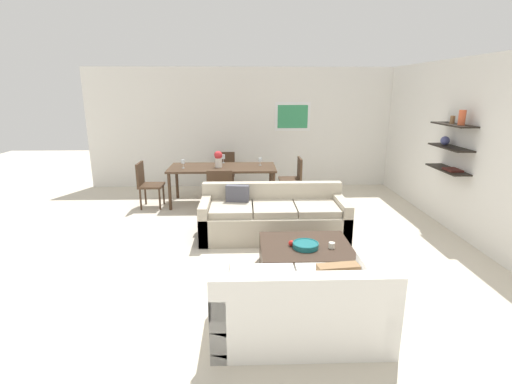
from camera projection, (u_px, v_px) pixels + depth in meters
ground_plane at (268, 244)px, 5.61m from camera, size 18.00×18.00×0.00m
back_wall_unit at (272, 128)px, 8.66m from camera, size 8.40×0.09×2.70m
right_wall_shelf_unit at (459, 147)px, 5.92m from camera, size 0.34×8.20×2.70m
sofa_beige at (273, 218)px, 5.85m from camera, size 2.23×0.90×0.78m
loveseat_white at (300, 306)px, 3.49m from camera, size 1.59×0.90×0.78m
coffee_table at (305, 259)px, 4.67m from camera, size 1.11×0.93×0.38m
decorative_bowl at (306, 245)px, 4.53m from camera, size 0.32×0.32×0.07m
candle_jar at (332, 245)px, 4.53m from camera, size 0.08×0.08×0.07m
apple_on_coffee_table at (291, 243)px, 4.59m from camera, size 0.07×0.07×0.07m
dining_table at (223, 170)px, 7.43m from camera, size 2.08×0.92×0.75m
dining_chair_head at (225, 170)px, 8.31m from camera, size 0.44×0.44×0.88m
dining_chair_left_near at (147, 182)px, 7.23m from camera, size 0.44×0.44×0.88m
dining_chair_foot at (220, 190)px, 6.64m from camera, size 0.44×0.44×0.88m
dining_chair_right_far at (294, 176)px, 7.72m from camera, size 0.44×0.44×0.88m
wine_glass_left_near at (183, 162)px, 7.24m from camera, size 0.07×0.07×0.16m
wine_glass_head at (223, 157)px, 7.76m from camera, size 0.07×0.07×0.17m
wine_glass_right_far at (260, 160)px, 7.51m from camera, size 0.07×0.07×0.15m
centerpiece_vase at (218, 159)px, 7.32m from camera, size 0.16×0.16×0.32m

